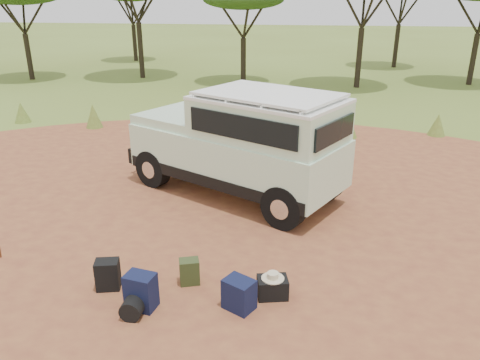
# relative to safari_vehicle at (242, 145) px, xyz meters

# --- Properties ---
(ground) EXTENTS (140.00, 140.00, 0.00)m
(ground) POSITION_rel_safari_vehicle_xyz_m (-0.16, -3.11, -1.23)
(ground) COLOR #5D6D27
(ground) RESTS_ON ground
(dirt_clearing) EXTENTS (23.00, 23.00, 0.01)m
(dirt_clearing) POSITION_rel_safari_vehicle_xyz_m (-0.16, -3.11, -1.23)
(dirt_clearing) COLOR #9A5C32
(dirt_clearing) RESTS_ON ground
(grass_fringe) EXTENTS (36.60, 1.60, 0.90)m
(grass_fringe) POSITION_rel_safari_vehicle_xyz_m (-0.05, 5.56, -0.83)
(grass_fringe) COLOR #5D6D27
(grass_fringe) RESTS_ON ground
(safari_vehicle) EXTENTS (5.54, 4.24, 2.55)m
(safari_vehicle) POSITION_rel_safari_vehicle_xyz_m (0.00, 0.00, 0.00)
(safari_vehicle) COLOR silver
(safari_vehicle) RESTS_ON ground
(backpack_black) EXTENTS (0.43, 0.36, 0.51)m
(backpack_black) POSITION_rel_safari_vehicle_xyz_m (-1.58, -4.19, -0.97)
(backpack_black) COLOR black
(backpack_black) RESTS_ON ground
(backpack_navy) EXTENTS (0.50, 0.40, 0.58)m
(backpack_navy) POSITION_rel_safari_vehicle_xyz_m (-0.87, -4.59, -0.94)
(backpack_navy) COLOR #101634
(backpack_navy) RESTS_ON ground
(backpack_olive) EXTENTS (0.38, 0.32, 0.45)m
(backpack_olive) POSITION_rel_safari_vehicle_xyz_m (-0.30, -3.85, -1.01)
(backpack_olive) COLOR #2E3B1B
(backpack_olive) RESTS_ON ground
(duffel_navy) EXTENTS (0.56, 0.51, 0.51)m
(duffel_navy) POSITION_rel_safari_vehicle_xyz_m (0.62, -4.39, -0.98)
(duffel_navy) COLOR #101634
(duffel_navy) RESTS_ON ground
(hard_case) EXTENTS (0.54, 0.44, 0.34)m
(hard_case) POSITION_rel_safari_vehicle_xyz_m (1.10, -4.01, -1.06)
(hard_case) COLOR black
(hard_case) RESTS_ON ground
(stuff_sack) EXTENTS (0.33, 0.33, 0.33)m
(stuff_sack) POSITION_rel_safari_vehicle_xyz_m (-0.92, -4.82, -1.07)
(stuff_sack) COLOR black
(stuff_sack) RESTS_ON ground
(safari_hat) EXTENTS (0.36, 0.36, 0.11)m
(safari_hat) POSITION_rel_safari_vehicle_xyz_m (1.10, -4.01, -0.85)
(safari_hat) COLOR beige
(safari_hat) RESTS_ON hard_case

